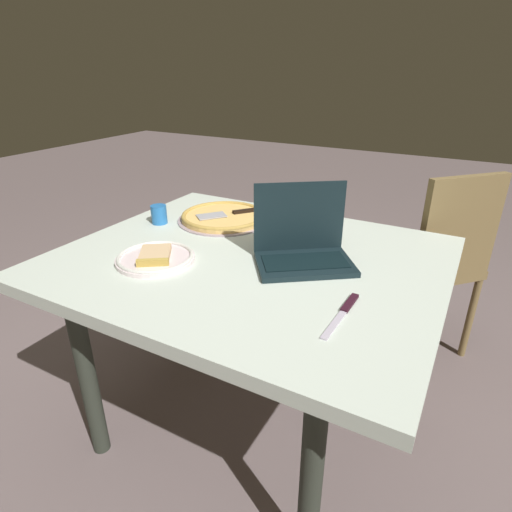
{
  "coord_description": "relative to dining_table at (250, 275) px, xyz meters",
  "views": [
    {
      "loc": [
        0.66,
        -1.16,
        1.34
      ],
      "look_at": [
        0.06,
        -0.07,
        0.78
      ],
      "focal_mm": 29.58,
      "sensor_mm": 36.0,
      "label": 1
    }
  ],
  "objects": [
    {
      "name": "table_knife",
      "position": [
        0.4,
        -0.2,
        0.08
      ],
      "size": [
        0.03,
        0.24,
        0.01
      ],
      "color": "silver",
      "rests_on": "dining_table"
    },
    {
      "name": "dining_table",
      "position": [
        0.0,
        0.0,
        0.0
      ],
      "size": [
        1.29,
        1.07,
        0.74
      ],
      "color": "silver",
      "rests_on": "ground_plane"
    },
    {
      "name": "pizza_plate",
      "position": [
        -0.26,
        -0.19,
        0.09
      ],
      "size": [
        0.26,
        0.26,
        0.04
      ],
      "color": "white",
      "rests_on": "dining_table"
    },
    {
      "name": "laptop",
      "position": [
        0.18,
        0.04,
        0.14
      ],
      "size": [
        0.37,
        0.35,
        0.26
      ],
      "color": "black",
      "rests_on": "dining_table"
    },
    {
      "name": "pizza_tray",
      "position": [
        -0.27,
        0.26,
        0.09
      ],
      "size": [
        0.39,
        0.39,
        0.03
      ],
      "color": "#A7929D",
      "rests_on": "dining_table"
    },
    {
      "name": "drink_cup",
      "position": [
        -0.49,
        0.1,
        0.12
      ],
      "size": [
        0.06,
        0.06,
        0.08
      ],
      "color": "blue",
      "rests_on": "dining_table"
    },
    {
      "name": "chair_near",
      "position": [
        0.54,
        0.8,
        -0.13
      ],
      "size": [
        0.57,
        0.57,
        0.93
      ],
      "color": "brown",
      "rests_on": "ground_plane"
    },
    {
      "name": "ground_plane",
      "position": [
        0.0,
        0.0,
        -0.66
      ],
      "size": [
        12.0,
        12.0,
        0.0
      ],
      "primitive_type": "plane",
      "color": "#706060"
    }
  ]
}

